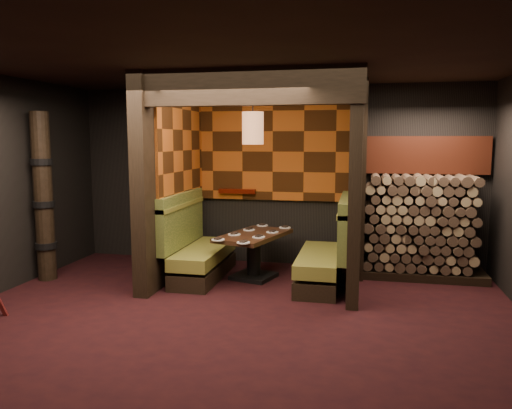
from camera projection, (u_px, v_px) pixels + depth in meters
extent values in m
cube|color=black|center=(232.00, 323.00, 5.54)|extent=(6.50, 5.50, 0.02)
cube|color=black|center=(230.00, 57.00, 5.17)|extent=(6.50, 5.50, 0.02)
cube|color=black|center=(275.00, 176.00, 8.03)|extent=(6.50, 0.02, 2.85)
cube|color=black|center=(98.00, 250.00, 2.68)|extent=(6.50, 0.02, 2.85)
cube|color=black|center=(170.00, 180.00, 7.23)|extent=(0.20, 2.20, 2.85)
cube|color=black|center=(356.00, 183.00, 6.73)|extent=(0.15, 2.10, 2.85)
cube|color=black|center=(243.00, 87.00, 5.88)|extent=(2.85, 0.18, 0.44)
cube|color=#AE5016|center=(273.00, 152.00, 7.93)|extent=(2.40, 0.06, 1.55)
cube|color=#AE5016|center=(182.00, 151.00, 7.32)|extent=(0.04, 1.85, 1.45)
cube|color=#4E0D03|center=(237.00, 191.00, 8.08)|extent=(0.60, 0.12, 0.07)
cube|color=black|center=(204.00, 270.00, 7.30)|extent=(0.55, 1.60, 0.22)
cube|color=olive|center=(204.00, 253.00, 7.27)|extent=(0.55, 1.60, 0.18)
cube|color=#415925|center=(182.00, 226.00, 7.29)|extent=(0.12, 1.60, 0.78)
cube|color=olive|center=(181.00, 203.00, 7.24)|extent=(0.15, 1.60, 0.06)
cube|color=black|center=(319.00, 277.00, 6.95)|extent=(0.55, 1.60, 0.22)
cube|color=olive|center=(319.00, 259.00, 6.92)|extent=(0.55, 1.60, 0.18)
cube|color=#415925|center=(344.00, 233.00, 6.80)|extent=(0.12, 1.60, 0.78)
cube|color=olive|center=(345.00, 207.00, 6.75)|extent=(0.15, 1.60, 0.06)
cube|color=black|center=(254.00, 276.00, 7.28)|extent=(0.68, 0.68, 0.06)
cylinder|color=black|center=(254.00, 258.00, 7.24)|extent=(0.20, 0.20, 0.60)
cube|color=#392314|center=(254.00, 236.00, 7.20)|extent=(1.00, 1.39, 0.06)
cylinder|color=white|center=(218.00, 240.00, 6.73)|extent=(0.18, 0.18, 0.01)
cube|color=black|center=(218.00, 239.00, 6.73)|extent=(0.10, 0.13, 0.02)
cylinder|color=white|center=(243.00, 243.00, 6.54)|extent=(0.18, 0.18, 0.01)
cube|color=black|center=(243.00, 241.00, 6.54)|extent=(0.10, 0.13, 0.02)
cylinder|color=white|center=(234.00, 234.00, 7.10)|extent=(0.18, 0.18, 0.01)
cube|color=black|center=(234.00, 233.00, 7.10)|extent=(0.10, 0.13, 0.02)
cylinder|color=white|center=(259.00, 237.00, 6.92)|extent=(0.18, 0.18, 0.01)
cube|color=black|center=(259.00, 236.00, 6.91)|extent=(0.10, 0.13, 0.02)
cylinder|color=white|center=(249.00, 230.00, 7.48)|extent=(0.18, 0.18, 0.01)
cube|color=black|center=(249.00, 229.00, 7.47)|extent=(0.10, 0.13, 0.02)
cylinder|color=white|center=(273.00, 232.00, 7.29)|extent=(0.18, 0.18, 0.01)
cube|color=black|center=(273.00, 231.00, 7.29)|extent=(0.10, 0.13, 0.02)
cylinder|color=white|center=(262.00, 225.00, 7.85)|extent=(0.18, 0.18, 0.01)
cube|color=black|center=(262.00, 224.00, 7.85)|extent=(0.10, 0.13, 0.02)
cylinder|color=white|center=(285.00, 227.00, 7.67)|extent=(0.18, 0.18, 0.01)
cube|color=black|center=(285.00, 226.00, 7.66)|extent=(0.10, 0.13, 0.02)
cylinder|color=#A76A42|center=(253.00, 128.00, 6.95)|extent=(0.30, 0.30, 0.45)
sphere|color=#FFC672|center=(253.00, 128.00, 6.95)|extent=(0.18, 0.18, 0.18)
cylinder|color=black|center=(253.00, 95.00, 6.89)|extent=(0.02, 0.02, 0.46)
cylinder|color=black|center=(43.00, 197.00, 7.08)|extent=(0.26, 0.26, 2.40)
cylinder|color=black|center=(46.00, 245.00, 7.17)|extent=(0.31, 0.31, 0.09)
cylinder|color=black|center=(44.00, 204.00, 7.10)|extent=(0.31, 0.31, 0.09)
cylinder|color=black|center=(41.00, 162.00, 7.02)|extent=(0.31, 0.31, 0.09)
cube|color=black|center=(423.00, 273.00, 7.33)|extent=(1.73, 0.70, 0.12)
cube|color=brown|center=(425.00, 223.00, 7.24)|extent=(1.73, 0.70, 1.38)
cube|color=maroon|center=(425.00, 155.00, 7.43)|extent=(1.83, 0.10, 0.56)
cube|color=black|center=(363.00, 182.00, 6.96)|extent=(0.08, 0.08, 2.85)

